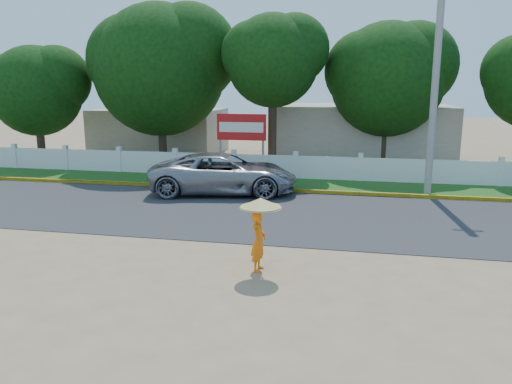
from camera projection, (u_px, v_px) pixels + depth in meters
ground at (240, 257)px, 12.95m from camera, size 120.00×120.00×0.00m
road at (271, 213)px, 17.25m from camera, size 60.00×7.00×0.02m
grass_verge at (291, 184)px, 22.27m from camera, size 60.00×3.50×0.03m
curb at (286, 191)px, 20.63m from camera, size 40.00×0.18×0.16m
fence at (295, 167)px, 23.55m from camera, size 40.00×0.10×1.10m
building_near at (361, 133)px, 29.24m from camera, size 10.00×6.00×3.20m
building_far at (160, 131)px, 32.82m from camera, size 8.00×5.00×2.80m
utility_pole at (435, 84)px, 19.43m from camera, size 0.28×0.28×8.77m
vehicle at (224, 173)px, 20.36m from camera, size 6.34×3.77×1.65m
monk_with_parasol at (260, 224)px, 11.76m from camera, size 0.99×0.99×1.79m
billboard at (241, 130)px, 24.83m from camera, size 2.50×0.13×2.95m
tree_row at (357, 75)px, 24.96m from camera, size 39.31×7.48×8.69m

